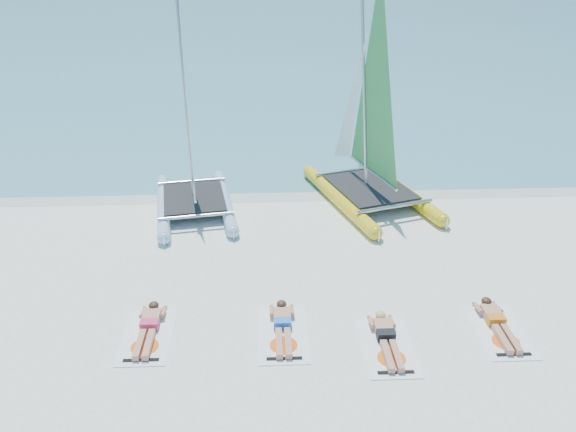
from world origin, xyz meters
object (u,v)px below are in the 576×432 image
at_px(sunbather_c, 386,337).
at_px(sunbather_d, 496,321).
at_px(catamaran_yellow, 366,124).
at_px(towel_b, 283,335).
at_px(towel_c, 388,347).
at_px(towel_d, 499,331).
at_px(towel_a, 148,336).
at_px(sunbather_b, 283,325).
at_px(catamaran_blue, 190,149).
at_px(sunbather_a, 149,326).

xyz_separation_m(sunbather_c, sunbather_d, (2.42, 0.40, 0.00)).
distance_m(catamaran_yellow, towel_b, 7.96).
height_order(towel_c, sunbather_d, sunbather_d).
distance_m(towel_b, towel_d, 4.51).
bearing_deg(towel_a, catamaran_yellow, 51.59).
relative_size(towel_a, sunbather_b, 1.07).
bearing_deg(catamaran_blue, towel_d, -51.46).
height_order(sunbather_c, towel_d, sunbather_c).
xyz_separation_m(sunbather_a, sunbather_c, (4.86, -0.56, 0.00)).
height_order(towel_b, sunbather_b, sunbather_b).
xyz_separation_m(sunbather_b, sunbather_d, (4.50, -0.08, 0.00)).
bearing_deg(towel_c, towel_a, 173.41).
bearing_deg(sunbather_d, towel_a, -179.76).
distance_m(towel_c, sunbather_c, 0.22).
distance_m(catamaran_blue, catamaran_yellow, 5.33).
distance_m(catamaran_yellow, towel_a, 9.24).
bearing_deg(towel_c, sunbather_d, 13.73).
height_order(catamaran_yellow, towel_b, catamaran_yellow).
bearing_deg(towel_d, sunbather_c, -175.09).
relative_size(sunbather_a, sunbather_c, 1.00).
bearing_deg(catamaran_yellow, towel_b, -129.03).
bearing_deg(sunbather_b, towel_d, -3.50).
height_order(sunbather_a, sunbather_d, same).
bearing_deg(catamaran_blue, towel_a, -102.01).
bearing_deg(sunbather_c, towel_d, 4.91).
bearing_deg(towel_d, sunbather_a, 177.22).
relative_size(sunbather_c, sunbather_d, 1.00).
bearing_deg(towel_b, towel_d, -1.06).
bearing_deg(sunbather_d, catamaran_yellow, 103.82).
bearing_deg(towel_d, towel_c, -170.62).
relative_size(catamaran_yellow, sunbather_a, 4.21).
bearing_deg(towel_c, towel_d, 9.38).
bearing_deg(sunbather_b, catamaran_blue, 112.09).
bearing_deg(towel_d, towel_b, 178.94).
height_order(sunbather_a, towel_b, sunbather_a).
relative_size(catamaran_blue, sunbather_a, 3.64).
relative_size(catamaran_yellow, towel_b, 3.93).
height_order(towel_d, sunbather_d, sunbather_d).
relative_size(catamaran_yellow, towel_a, 3.93).
relative_size(towel_d, sunbather_d, 1.07).
bearing_deg(catamaran_yellow, sunbather_c, -113.03).
relative_size(towel_b, sunbather_d, 1.07).
relative_size(towel_a, sunbather_a, 1.07).
relative_size(towel_a, towel_b, 1.00).
xyz_separation_m(catamaran_blue, sunbather_c, (4.55, -6.56, -1.76)).
xyz_separation_m(sunbather_a, towel_d, (7.28, -0.35, -0.11)).
bearing_deg(catamaran_blue, sunbather_a, -102.11).
xyz_separation_m(towel_a, towel_c, (4.86, -0.56, 0.00)).
distance_m(sunbather_c, towel_d, 2.43).
bearing_deg(catamaran_yellow, sunbather_d, -93.77).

